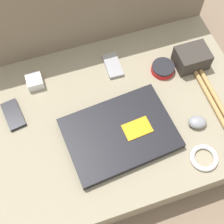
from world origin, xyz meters
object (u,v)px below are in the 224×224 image
at_px(computer_mouse, 197,122).
at_px(speaker_puck, 163,68).
at_px(camera_pouch, 192,58).
at_px(phone_black, 13,115).
at_px(laptop, 118,134).
at_px(phone_silver, 113,65).
at_px(charger_brick, 35,82).

relative_size(computer_mouse, speaker_puck, 0.84).
bearing_deg(camera_pouch, phone_black, -179.34).
relative_size(laptop, phone_silver, 3.43).
bearing_deg(charger_brick, laptop, -52.45).
relative_size(computer_mouse, charger_brick, 1.27).
bearing_deg(camera_pouch, speaker_puck, 177.88).
relative_size(phone_silver, camera_pouch, 0.93).
distance_m(camera_pouch, charger_brick, 0.57).
height_order(computer_mouse, speaker_puck, computer_mouse).
bearing_deg(camera_pouch, charger_brick, 170.68).
distance_m(laptop, charger_brick, 0.36).
bearing_deg(charger_brick, phone_black, -134.36).
distance_m(speaker_puck, camera_pouch, 0.11).
bearing_deg(charger_brick, speaker_puck, -10.99).
bearing_deg(computer_mouse, speaker_puck, 112.77).
bearing_deg(speaker_puck, charger_brick, 169.01).
bearing_deg(phone_silver, laptop, -102.78).
xyz_separation_m(phone_silver, phone_black, (-0.39, -0.09, -0.00)).
height_order(phone_black, camera_pouch, camera_pouch).
height_order(phone_black, charger_brick, charger_brick).
relative_size(laptop, phone_black, 3.12).
bearing_deg(phone_silver, camera_pouch, -13.93).
bearing_deg(phone_silver, speaker_puck, -22.00).
distance_m(laptop, phone_black, 0.36).
height_order(laptop, camera_pouch, camera_pouch).
xyz_separation_m(computer_mouse, phone_black, (-0.58, 0.23, -0.01)).
height_order(laptop, computer_mouse, same).
bearing_deg(laptop, charger_brick, 122.66).
bearing_deg(computer_mouse, phone_black, 175.52).
bearing_deg(phone_black, laptop, -38.73).
distance_m(computer_mouse, charger_brick, 0.58).
distance_m(computer_mouse, camera_pouch, 0.25).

